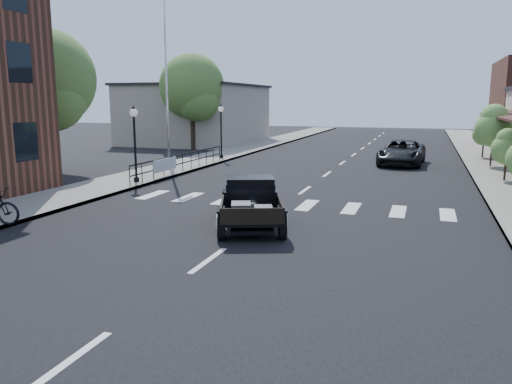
% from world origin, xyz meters
% --- Properties ---
extents(ground, '(120.00, 120.00, 0.00)m').
position_xyz_m(ground, '(0.00, 0.00, 0.00)').
color(ground, black).
rests_on(ground, ground).
extents(road, '(14.00, 80.00, 0.02)m').
position_xyz_m(road, '(0.00, 15.00, 0.01)').
color(road, black).
rests_on(road, ground).
extents(road_markings, '(12.00, 60.00, 0.06)m').
position_xyz_m(road_markings, '(0.00, 10.00, 0.00)').
color(road_markings, silver).
rests_on(road_markings, ground).
extents(sidewalk_left, '(3.00, 80.00, 0.15)m').
position_xyz_m(sidewalk_left, '(-8.50, 15.00, 0.07)').
color(sidewalk_left, gray).
rests_on(sidewalk_left, ground).
extents(sidewalk_right, '(3.00, 80.00, 0.15)m').
position_xyz_m(sidewalk_right, '(8.50, 15.00, 0.07)').
color(sidewalk_right, gray).
rests_on(sidewalk_right, ground).
extents(low_building_left, '(10.00, 12.00, 5.00)m').
position_xyz_m(low_building_left, '(-15.00, 28.00, 2.50)').
color(low_building_left, '#ACA190').
rests_on(low_building_left, ground).
extents(railing, '(0.08, 10.00, 1.00)m').
position_xyz_m(railing, '(-7.30, 10.00, 0.65)').
color(railing, black).
rests_on(railing, sidewalk_left).
extents(banner, '(0.04, 2.20, 0.60)m').
position_xyz_m(banner, '(-7.22, 8.00, 0.45)').
color(banner, silver).
rests_on(banner, sidewalk_left).
extents(lamp_post_b, '(0.36, 0.36, 3.41)m').
position_xyz_m(lamp_post_b, '(-7.60, 6.00, 1.85)').
color(lamp_post_b, black).
rests_on(lamp_post_b, sidewalk_left).
extents(lamp_post_c, '(0.36, 0.36, 3.41)m').
position_xyz_m(lamp_post_c, '(-7.60, 16.00, 1.85)').
color(lamp_post_c, black).
rests_on(lamp_post_c, sidewalk_left).
extents(flagpole, '(0.12, 0.12, 12.43)m').
position_xyz_m(flagpole, '(-9.20, 12.00, 6.37)').
color(flagpole, silver).
rests_on(flagpole, sidewalk_left).
extents(big_tree_near, '(5.07, 5.07, 7.45)m').
position_xyz_m(big_tree_near, '(-14.00, 8.00, 3.72)').
color(big_tree_near, '#496D2F').
rests_on(big_tree_near, ground).
extents(big_tree_far, '(5.00, 5.00, 7.34)m').
position_xyz_m(big_tree_far, '(-12.50, 22.00, 3.67)').
color(big_tree_far, '#496D2F').
rests_on(big_tree_far, ground).
extents(small_tree_c, '(1.39, 1.39, 2.31)m').
position_xyz_m(small_tree_c, '(8.30, 11.80, 1.31)').
color(small_tree_c, '#57873E').
rests_on(small_tree_c, sidewalk_right).
extents(small_tree_d, '(2.00, 2.00, 3.33)m').
position_xyz_m(small_tree_d, '(8.30, 17.36, 1.81)').
color(small_tree_d, '#57873E').
rests_on(small_tree_d, sidewalk_right).
extents(small_tree_e, '(1.43, 1.43, 2.39)m').
position_xyz_m(small_tree_e, '(8.30, 21.83, 1.35)').
color(small_tree_e, '#57873E').
rests_on(small_tree_e, sidewalk_right).
extents(hotrod_pickup, '(3.47, 4.83, 1.52)m').
position_xyz_m(hotrod_pickup, '(-0.17, 0.53, 0.76)').
color(hotrod_pickup, black).
rests_on(hotrod_pickup, ground).
extents(second_car, '(2.75, 5.42, 1.47)m').
position_xyz_m(second_car, '(3.45, 17.35, 0.73)').
color(second_car, black).
rests_on(second_car, ground).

